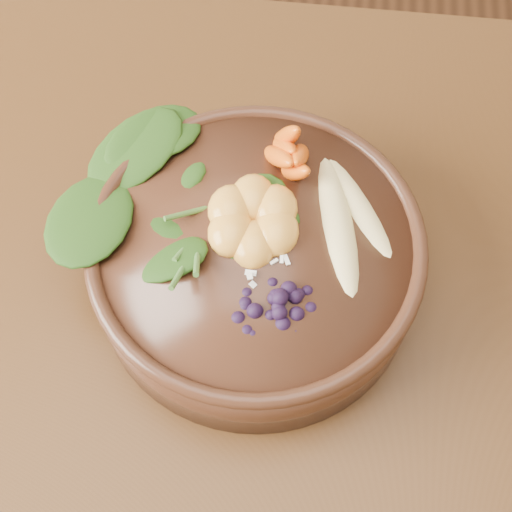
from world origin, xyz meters
TOP-DOWN VIEW (x-y plane):
  - dining_table at (0.00, 0.00)m, footprint 1.60×0.90m
  - stoneware_bowl at (0.03, 0.11)m, footprint 0.34×0.34m
  - kale_heap at (-0.03, 0.14)m, footprint 0.22×0.21m
  - carrot_cluster at (0.05, 0.19)m, footprint 0.07×0.07m
  - banana_halves at (0.10, 0.14)m, footprint 0.09×0.15m
  - mandarin_cluster at (0.02, 0.12)m, footprint 0.10×0.11m
  - blueberry_pile at (0.05, 0.06)m, footprint 0.15×0.13m
  - coconut_flakes at (0.04, 0.09)m, footprint 0.10×0.09m

SIDE VIEW (x-z plane):
  - dining_table at x=0.00m, z-range 0.28..1.03m
  - stoneware_bowl at x=0.03m, z-range 0.75..0.82m
  - coconut_flakes at x=0.04m, z-range 0.82..0.83m
  - banana_halves at x=0.10m, z-range 0.82..0.85m
  - mandarin_cluster at x=0.02m, z-range 0.82..0.85m
  - blueberry_pile at x=0.05m, z-range 0.82..0.86m
  - kale_heap at x=-0.03m, z-range 0.82..0.86m
  - carrot_cluster at x=0.05m, z-range 0.82..0.90m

